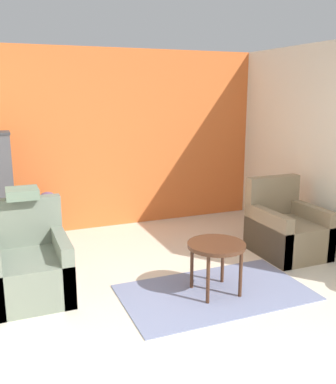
{
  "coord_description": "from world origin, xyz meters",
  "views": [
    {
      "loc": [
        -1.75,
        -2.44,
        2.01
      ],
      "look_at": [
        0.0,
        1.85,
        0.92
      ],
      "focal_mm": 40.0,
      "sensor_mm": 36.0,
      "label": 1
    }
  ],
  "objects_px": {
    "armchair_left": "(30,268)",
    "coffee_table": "(216,249)",
    "armchair_right": "(286,231)",
    "potted_plant": "(48,212)"
  },
  "relations": [
    {
      "from": "coffee_table",
      "to": "potted_plant",
      "type": "xyz_separation_m",
      "value": [
        -1.36,
        2.32,
        -0.08
      ]
    },
    {
      "from": "coffee_table",
      "to": "armchair_left",
      "type": "bearing_deg",
      "value": 159.05
    },
    {
      "from": "armchair_left",
      "to": "potted_plant",
      "type": "height_order",
      "value": "armchair_left"
    },
    {
      "from": "coffee_table",
      "to": "armchair_left",
      "type": "distance_m",
      "value": 1.87
    },
    {
      "from": "armchair_left",
      "to": "armchair_right",
      "type": "distance_m",
      "value": 3.1
    },
    {
      "from": "armchair_right",
      "to": "potted_plant",
      "type": "distance_m",
      "value": 3.18
    },
    {
      "from": "armchair_right",
      "to": "potted_plant",
      "type": "bearing_deg",
      "value": 148.41
    },
    {
      "from": "coffee_table",
      "to": "armchair_right",
      "type": "height_order",
      "value": "armchair_right"
    },
    {
      "from": "coffee_table",
      "to": "potted_plant",
      "type": "relative_size",
      "value": 0.86
    },
    {
      "from": "armchair_left",
      "to": "coffee_table",
      "type": "bearing_deg",
      "value": -20.95
    }
  ]
}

